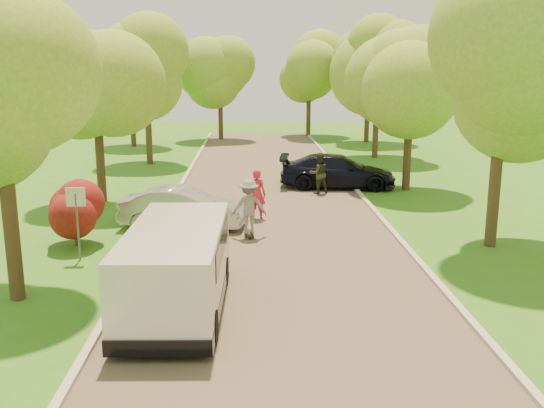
{
  "coord_description": "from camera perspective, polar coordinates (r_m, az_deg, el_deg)",
  "views": [
    {
      "loc": [
        -0.81,
        -13.16,
        5.55
      ],
      "look_at": [
        -0.1,
        5.51,
        1.3
      ],
      "focal_mm": 40.0,
      "sensor_mm": 36.0,
      "label": 1
    }
  ],
  "objects": [
    {
      "name": "tree_bg_c",
      "position": [
        47.2,
        -4.67,
        12.14
      ],
      "size": [
        4.92,
        4.8,
        7.33
      ],
      "color": "#382619",
      "rests_on": "ground"
    },
    {
      "name": "tree_r_midb",
      "position": [
        28.16,
        13.34,
        11.12
      ],
      "size": [
        4.51,
        4.4,
        7.01
      ],
      "color": "#382619",
      "rests_on": "ground"
    },
    {
      "name": "silver_sedan",
      "position": [
        21.41,
        -8.41,
        -0.38
      ],
      "size": [
        4.5,
        2.08,
        1.43
      ],
      "primitive_type": "imported",
      "rotation": [
        0.0,
        0.0,
        1.44
      ],
      "color": "#ADAEB2",
      "rests_on": "ground"
    },
    {
      "name": "tree_l_far",
      "position": [
        35.6,
        -11.45,
        12.44
      ],
      "size": [
        4.92,
        4.8,
        7.79
      ],
      "color": "#382619",
      "rests_on": "ground"
    },
    {
      "name": "tree_r_mida",
      "position": [
        19.77,
        21.65,
        11.9
      ],
      "size": [
        5.13,
        5.0,
        7.95
      ],
      "color": "#382619",
      "rests_on": "ground"
    },
    {
      "name": "tree_bg_d",
      "position": [
        49.42,
        3.77,
        12.53
      ],
      "size": [
        5.12,
        5.0,
        7.72
      ],
      "color": "#382619",
      "rests_on": "ground"
    },
    {
      "name": "longboard",
      "position": [
        20.24,
        -2.18,
        -2.81
      ],
      "size": [
        0.36,
        0.96,
        0.11
      ],
      "rotation": [
        0.0,
        0.0,
        3.25
      ],
      "color": "black",
      "rests_on": "ground"
    },
    {
      "name": "tree_l_mida",
      "position": [
        15.19,
        -23.75,
        10.33
      ],
      "size": [
        4.71,
        4.6,
        7.39
      ],
      "color": "#382619",
      "rests_on": "ground"
    },
    {
      "name": "dark_sedan",
      "position": [
        28.43,
        6.18,
        3.09
      ],
      "size": [
        5.58,
        2.8,
        1.56
      ],
      "primitive_type": "imported",
      "rotation": [
        0.0,
        0.0,
        1.45
      ],
      "color": "black",
      "rests_on": "ground"
    },
    {
      "name": "person_striped",
      "position": [
        22.38,
        -1.43,
        0.93
      ],
      "size": [
        0.8,
        0.65,
        1.88
      ],
      "primitive_type": "imported",
      "rotation": [
        0.0,
        0.0,
        2.8
      ],
      "color": "red",
      "rests_on": "ground"
    },
    {
      "name": "tree_r_far",
      "position": [
        38.02,
        10.31,
        13.05
      ],
      "size": [
        5.33,
        5.2,
        8.34
      ],
      "color": "#382619",
      "rests_on": "ground"
    },
    {
      "name": "curb_left",
      "position": [
        22.1,
        -10.54,
        -1.79
      ],
      "size": [
        0.18,
        60.0,
        0.12
      ],
      "primitive_type": "cube",
      "color": "#B2AD9E",
      "rests_on": "ground"
    },
    {
      "name": "street_sign",
      "position": [
        18.31,
        -17.93,
        -0.39
      ],
      "size": [
        0.55,
        0.06,
        2.17
      ],
      "color": "#59595E",
      "rests_on": "ground"
    },
    {
      "name": "ground",
      "position": [
        14.31,
        1.26,
        -10.02
      ],
      "size": [
        100.0,
        100.0,
        0.0
      ],
      "primitive_type": "plane",
      "color": "#32741B",
      "rests_on": "ground"
    },
    {
      "name": "minivan",
      "position": [
        14.18,
        -8.95,
        -5.86
      ],
      "size": [
        2.25,
        5.4,
        1.99
      ],
      "rotation": [
        0.0,
        0.0,
        -0.03
      ],
      "color": "silver",
      "rests_on": "ground"
    },
    {
      "name": "tree_l_midb",
      "position": [
        25.88,
        -15.84,
        10.21
      ],
      "size": [
        4.3,
        4.2,
        6.62
      ],
      "color": "#382619",
      "rests_on": "ground"
    },
    {
      "name": "tree_bg_a",
      "position": [
        43.89,
        -12.92,
        12.2
      ],
      "size": [
        5.12,
        5.0,
        7.72
      ],
      "color": "#382619",
      "rests_on": "ground"
    },
    {
      "name": "red_shrub",
      "position": [
        19.95,
        -18.08,
        -0.72
      ],
      "size": [
        1.7,
        1.7,
        1.95
      ],
      "color": "#382619",
      "rests_on": "ground"
    },
    {
      "name": "road",
      "position": [
        21.89,
        0.02,
        -1.85
      ],
      "size": [
        8.0,
        60.0,
        0.01
      ],
      "primitive_type": "cube",
      "color": "#4C4438",
      "rests_on": "ground"
    },
    {
      "name": "person_olive",
      "position": [
        26.96,
        4.4,
        2.89
      ],
      "size": [
        1.07,
        0.94,
        1.84
      ],
      "primitive_type": "imported",
      "rotation": [
        0.0,
        0.0,
        3.46
      ],
      "color": "#262E1B",
      "rests_on": "ground"
    },
    {
      "name": "tree_bg_b",
      "position": [
        46.05,
        9.37,
        12.65
      ],
      "size": [
        5.12,
        5.0,
        7.95
      ],
      "color": "#382619",
      "rests_on": "ground"
    },
    {
      "name": "skateboarder",
      "position": [
        20.01,
        -2.2,
        -0.23
      ],
      "size": [
        1.25,
        0.81,
        1.83
      ],
      "primitive_type": "imported",
      "rotation": [
        0.0,
        0.0,
        3.25
      ],
      "color": "slate",
      "rests_on": "longboard"
    },
    {
      "name": "curb_right",
      "position": [
        22.39,
        10.44,
        -1.59
      ],
      "size": [
        0.18,
        60.0,
        0.12
      ],
      "primitive_type": "cube",
      "color": "#B2AD9E",
      "rests_on": "ground"
    }
  ]
}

